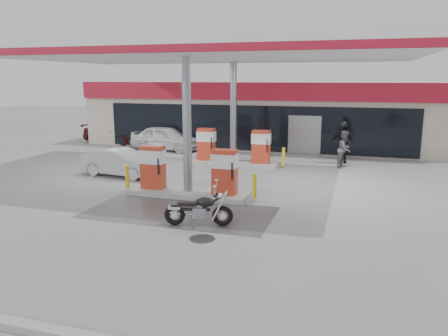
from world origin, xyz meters
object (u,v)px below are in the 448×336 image
Objects in this scene: parked_motorcycle at (200,210)px; biker_walking at (342,143)px; sedan_white at (166,138)px; attendant at (345,149)px; parked_car_left at (113,134)px; pump_island_near at (188,177)px; pump_island_far at (233,151)px; parked_car_right at (435,146)px; hatchback_silver at (121,163)px.

parked_motorcycle is 11.75m from biker_walking.
sedan_white is 10.61m from attendant.
sedan_white reaches higher than parked_car_left.
attendant reaches higher than pump_island_near.
attendant is at bearing -94.76° from sedan_white.
parked_car_left is (-11.24, 13.87, 0.15)m from parked_motorcycle.
sedan_white is 1.01× the size of parked_car_left.
parked_motorcycle is (1.56, -8.99, -0.25)m from pump_island_far.
attendant is 0.47× the size of parked_car_right.
pump_island_far is at bearing -39.01° from hatchback_silver.
pump_island_far is 1.36× the size of parked_car_right.
pump_island_far is 1.22× the size of parked_car_left.
attendant is at bearing 137.05° from parked_car_right.
sedan_white reaches higher than parked_motorcycle.
parked_car_left is 15.04m from biker_walking.
pump_island_far is at bearing -163.16° from biker_walking.
parked_motorcycle is 7.62m from hatchback_silver.
attendant is 10.47m from hatchback_silver.
pump_island_far reaches higher than sedan_white.
parked_motorcycle is 13.89m from sedan_white.
parked_motorcycle is 1.01× the size of biker_walking.
parked_car_right is (15.11, 2.80, -0.20)m from sedan_white.
biker_walking is at bearing -93.18° from parked_car_left.
pump_island_near reaches higher than hatchback_silver.
sedan_white is 7.09m from hatchback_silver.
attendant reaches higher than sedan_white.
biker_walking is (-4.89, -3.80, 0.47)m from parked_car_right.
attendant reaches higher than parked_car_right.
pump_island_near is at bearing 163.82° from attendant.
biker_walking reaches higher than pump_island_far.
parked_car_left is (-5.66, 8.68, 0.01)m from hatchback_silver.
pump_island_far is 1.20× the size of sedan_white.
pump_island_near is at bearing -131.25° from parked_car_left.
pump_island_near is 1.41× the size of hatchback_silver.
pump_island_near is 1.22× the size of parked_car_left.
attendant is (3.72, 9.99, 0.44)m from parked_motorcycle.
hatchback_silver is (-9.30, -4.80, -0.30)m from attendant.
attendant reaches higher than pump_island_far.
sedan_white is at bearing 100.93° from parked_car_right.
biker_walking is at bearing 23.28° from pump_island_far.
biker_walking is at bearing -49.10° from hatchback_silver.
pump_island_near reaches higher than parked_car_left.
parked_car_right is at bearing -72.30° from sedan_white.
hatchback_silver is at bearing 138.14° from attendant.
hatchback_silver reaches higher than parked_motorcycle.
attendant is (5.28, 7.00, 0.19)m from pump_island_near.
biker_walking reaches higher than sedan_white.
pump_island_far is at bearing 86.03° from parked_motorcycle.
hatchback_silver is (-5.58, 5.19, 0.14)m from parked_motorcycle.
pump_island_near is at bearing 140.63° from parked_car_right.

